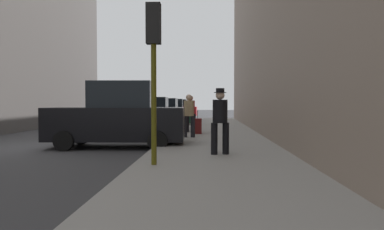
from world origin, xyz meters
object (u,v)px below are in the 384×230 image
parked_black_suv (118,117)px  parked_blue_sedan (169,111)px  pedestrian_in_red_jacket (191,112)px  pedestrian_in_tan_coat (189,113)px  rolling_suitcase (198,126)px  parked_gray_coupe (144,117)px  pedestrian_with_fedora (220,118)px  traffic_light (154,48)px  parked_red_hatchback (175,110)px  fire_hydrant (184,122)px  parked_dark_green_sedan (159,113)px

parked_black_suv → parked_blue_sedan: size_ratio=1.09×
pedestrian_in_red_jacket → pedestrian_in_tan_coat: same height
parked_black_suv → rolling_suitcase: bearing=57.0°
pedestrian_in_tan_coat → rolling_suitcase: (0.30, 1.77, -0.61)m
parked_blue_sedan → rolling_suitcase: 12.84m
parked_gray_coupe → pedestrian_with_fedora: bearing=-66.8°
parked_gray_coupe → parked_blue_sedan: bearing=90.0°
pedestrian_in_red_jacket → traffic_light: bearing=-92.6°
parked_red_hatchback → fire_hydrant: bearing=-83.2°
fire_hydrant → traffic_light: size_ratio=0.20×
parked_black_suv → pedestrian_in_tan_coat: parked_black_suv is taller
fire_hydrant → parked_dark_green_sedan: bearing=114.9°
parked_blue_sedan → pedestrian_with_fedora: size_ratio=2.40×
parked_black_suv → traffic_light: size_ratio=1.29×
parked_gray_coupe → parked_blue_sedan: size_ratio=0.99×
pedestrian_with_fedora → traffic_light: bearing=-131.9°
pedestrian_in_red_jacket → parked_black_suv: bearing=-115.3°
parked_red_hatchback → pedestrian_in_red_jacket: size_ratio=2.48×
pedestrian_with_fedora → rolling_suitcase: pedestrian_with_fedora is taller
parked_dark_green_sedan → traffic_light: size_ratio=1.17×
rolling_suitcase → traffic_light: bearing=-95.2°
parked_dark_green_sedan → traffic_light: (1.85, -15.32, 1.91)m
parked_blue_sedan → traffic_light: 21.05m
parked_blue_sedan → rolling_suitcase: parked_blue_sedan is taller
parked_gray_coupe → pedestrian_with_fedora: (3.39, -7.92, 0.29)m
parked_gray_coupe → parked_dark_green_sedan: 5.69m
rolling_suitcase → pedestrian_in_red_jacket: bearing=114.8°
fire_hydrant → pedestrian_in_tan_coat: size_ratio=0.41×
parked_black_suv → pedestrian_in_red_jacket: 5.29m
parked_red_hatchback → rolling_suitcase: bearing=-81.8°
parked_dark_green_sedan → pedestrian_in_tan_coat: 9.08m
parked_black_suv → pedestrian_in_tan_coat: (2.31, 2.25, 0.07)m
pedestrian_in_red_jacket → rolling_suitcase: pedestrian_in_red_jacket is taller
parked_gray_coupe → pedestrian_in_red_jacket: (2.26, -0.56, 0.26)m
parked_black_suv → fire_hydrant: bearing=75.8°
pedestrian_in_red_jacket → parked_dark_green_sedan: bearing=109.9°
pedestrian_in_tan_coat → pedestrian_in_red_jacket: bearing=91.1°
parked_red_hatchback → fire_hydrant: (1.80, -15.05, -0.35)m
parked_dark_green_sedan → parked_blue_sedan: bearing=90.0°
parked_red_hatchback → traffic_light: 26.62m
parked_dark_green_sedan → pedestrian_in_red_jacket: size_ratio=2.47×
fire_hydrant → parked_blue_sedan: bearing=100.8°
parked_dark_green_sedan → pedestrian_in_tan_coat: pedestrian_in_tan_coat is taller
parked_black_suv → pedestrian_in_tan_coat: size_ratio=2.72×
parked_black_suv → traffic_light: 4.99m
pedestrian_in_red_jacket → pedestrian_in_tan_coat: 2.53m
fire_hydrant → pedestrian_with_fedora: size_ratio=0.40×
pedestrian_in_tan_coat → pedestrian_with_fedora: bearing=-77.4°
pedestrian_with_fedora → rolling_suitcase: (-0.78, 6.60, -0.65)m
parked_dark_green_sedan → pedestrian_in_red_jacket: (2.26, -6.24, 0.26)m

